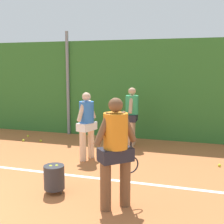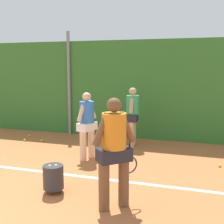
{
  "view_description": "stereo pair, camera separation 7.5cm",
  "coord_description": "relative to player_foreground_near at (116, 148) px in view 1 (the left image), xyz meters",
  "views": [
    {
      "loc": [
        4.13,
        -2.77,
        2.21
      ],
      "look_at": [
        2.26,
        3.39,
        1.21
      ],
      "focal_mm": 47.74,
      "sensor_mm": 36.0,
      "label": 1
    },
    {
      "loc": [
        4.2,
        -2.75,
        2.21
      ],
      "look_at": [
        2.26,
        3.39,
        1.21
      ],
      "focal_mm": 47.74,
      "sensor_mm": 36.0,
      "label": 2
    }
  ],
  "objects": [
    {
      "name": "tennis_ball_7",
      "position": [
        -3.77,
        3.18,
        -0.94
      ],
      "size": [
        0.07,
        0.07,
        0.07
      ],
      "primitive_type": "sphere",
      "color": "#CCDB33",
      "rests_on": "ground_plane"
    },
    {
      "name": "tennis_ball_1",
      "position": [
        -3.95,
        3.71,
        -0.94
      ],
      "size": [
        0.07,
        0.07,
        0.07
      ],
      "primitive_type": "sphere",
      "color": "#CCDB33",
      "rests_on": "ground_plane"
    },
    {
      "name": "player_foreground_near",
      "position": [
        0.0,
        0.0,
        0.0
      ],
      "size": [
        0.59,
        0.63,
        1.74
      ],
      "rotation": [
        0.0,
        0.0,
        0.74
      ],
      "color": "brown",
      "rests_on": "ground_plane"
    },
    {
      "name": "player_midcourt",
      "position": [
        -1.35,
        2.18,
        -0.08
      ],
      "size": [
        0.4,
        0.65,
        1.6
      ],
      "rotation": [
        0.0,
        0.0,
        4.42
      ],
      "color": "beige",
      "rests_on": "ground_plane"
    },
    {
      "name": "hedge_fence_backdrop",
      "position": [
        -2.9,
        4.66,
        0.51
      ],
      "size": [
        19.02,
        0.25,
        2.98
      ],
      "primitive_type": "cube",
      "color": "#33702D",
      "rests_on": "ground_plane"
    },
    {
      "name": "player_backcourt_far",
      "position": [
        -0.59,
        3.6,
        -0.06
      ],
      "size": [
        0.35,
        0.68,
        1.63
      ],
      "rotation": [
        0.0,
        0.0,
        4.8
      ],
      "color": "tan",
      "rests_on": "ground_plane"
    },
    {
      "name": "ball_hopper",
      "position": [
        -1.18,
        0.21,
        -0.68
      ],
      "size": [
        0.36,
        0.36,
        0.51
      ],
      "color": "#2D2D33",
      "rests_on": "ground_plane"
    },
    {
      "name": "tennis_ball_0",
      "position": [
        1.66,
        2.51,
        -0.94
      ],
      "size": [
        0.07,
        0.07,
        0.07
      ],
      "primitive_type": "sphere",
      "color": "#CCDB33",
      "rests_on": "ground_plane"
    },
    {
      "name": "tennis_ball_4",
      "position": [
        -3.26,
        3.3,
        -0.94
      ],
      "size": [
        0.07,
        0.07,
        0.07
      ],
      "primitive_type": "sphere",
      "color": "#CCDB33",
      "rests_on": "ground_plane"
    },
    {
      "name": "court_baseline_paint",
      "position": [
        -2.9,
        1.07,
        -0.97
      ],
      "size": [
        13.9,
        0.1,
        0.01
      ],
      "primitive_type": "cube",
      "color": "white",
      "rests_on": "ground_plane"
    },
    {
      "name": "fence_post_center",
      "position": [
        -2.9,
        4.48,
        0.66
      ],
      "size": [
        0.1,
        0.1,
        3.28
      ],
      "primitive_type": "cylinder",
      "color": "gray",
      "rests_on": "ground_plane"
    }
  ]
}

